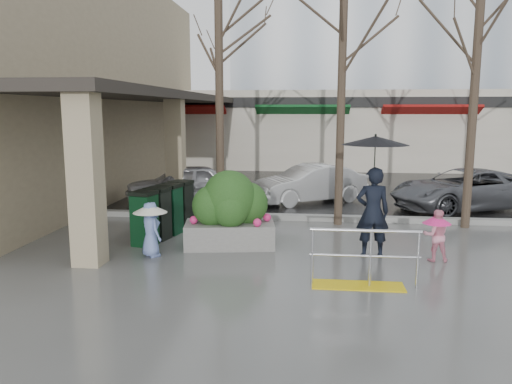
% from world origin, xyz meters
% --- Properties ---
extents(ground, '(120.00, 120.00, 0.00)m').
position_xyz_m(ground, '(0.00, 0.00, 0.00)').
color(ground, '#51514F').
rests_on(ground, ground).
extents(street_asphalt, '(120.00, 36.00, 0.01)m').
position_xyz_m(street_asphalt, '(0.00, 22.00, 0.01)').
color(street_asphalt, black).
rests_on(street_asphalt, ground).
extents(curb, '(120.00, 0.30, 0.15)m').
position_xyz_m(curb, '(0.00, 4.00, 0.07)').
color(curb, gray).
rests_on(curb, ground).
extents(near_building, '(6.00, 18.00, 8.00)m').
position_xyz_m(near_building, '(-9.00, 8.00, 4.00)').
color(near_building, tan).
rests_on(near_building, ground).
extents(canopy_slab, '(2.80, 18.00, 0.25)m').
position_xyz_m(canopy_slab, '(-4.80, 8.00, 3.62)').
color(canopy_slab, '#2D2823').
rests_on(canopy_slab, pillar_front).
extents(pillar_front, '(0.55, 0.55, 3.50)m').
position_xyz_m(pillar_front, '(-3.90, -0.50, 1.75)').
color(pillar_front, tan).
rests_on(pillar_front, ground).
extents(pillar_back, '(0.55, 0.55, 3.50)m').
position_xyz_m(pillar_back, '(-3.90, 6.00, 1.75)').
color(pillar_back, tan).
rests_on(pillar_back, ground).
extents(storefront_row, '(34.00, 6.74, 4.00)m').
position_xyz_m(storefront_row, '(2.00, 17.97, 2.01)').
color(storefront_row, beige).
rests_on(storefront_row, ground).
extents(handrail, '(1.90, 0.50, 1.03)m').
position_xyz_m(handrail, '(1.36, -1.20, 0.38)').
color(handrail, yellow).
rests_on(handrail, ground).
extents(tree_west, '(3.20, 3.20, 6.80)m').
position_xyz_m(tree_west, '(-2.00, 3.60, 5.08)').
color(tree_west, '#382B21').
rests_on(tree_west, ground).
extents(tree_midwest, '(3.20, 3.20, 7.00)m').
position_xyz_m(tree_midwest, '(1.20, 3.60, 5.23)').
color(tree_midwest, '#382B21').
rests_on(tree_midwest, ground).
extents(tree_mideast, '(3.20, 3.20, 6.50)m').
position_xyz_m(tree_mideast, '(4.50, 3.60, 4.86)').
color(tree_mideast, '#382B21').
rests_on(tree_mideast, ground).
extents(woman, '(1.37, 1.37, 2.57)m').
position_xyz_m(woman, '(1.74, 0.65, 1.49)').
color(woman, black).
rests_on(woman, ground).
extents(child_pink, '(0.57, 0.57, 1.06)m').
position_xyz_m(child_pink, '(3.00, 0.49, 0.60)').
color(child_pink, pink).
rests_on(child_pink, ground).
extents(child_blue, '(0.72, 0.72, 1.16)m').
position_xyz_m(child_blue, '(-2.86, 0.17, 0.70)').
color(child_blue, '#7288CA').
rests_on(child_blue, ground).
extents(planter, '(2.10, 1.27, 1.73)m').
position_xyz_m(planter, '(-1.33, 1.12, 0.83)').
color(planter, slate).
rests_on(planter, ground).
extents(news_boxes, '(1.03, 2.30, 1.25)m').
position_xyz_m(news_boxes, '(-3.06, 1.83, 0.63)').
color(news_boxes, '#0B3218').
rests_on(news_boxes, ground).
extents(car_a, '(3.98, 2.64, 1.26)m').
position_xyz_m(car_a, '(-3.79, 6.35, 0.63)').
color(car_a, '#B0B0B5').
rests_on(car_a, ground).
extents(car_b, '(3.96, 3.13, 1.26)m').
position_xyz_m(car_b, '(0.43, 6.75, 0.63)').
color(car_b, silver).
rests_on(car_b, ground).
extents(car_c, '(4.98, 3.61, 1.26)m').
position_xyz_m(car_c, '(5.15, 6.05, 0.63)').
color(car_c, '#5A5C62').
rests_on(car_c, ground).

